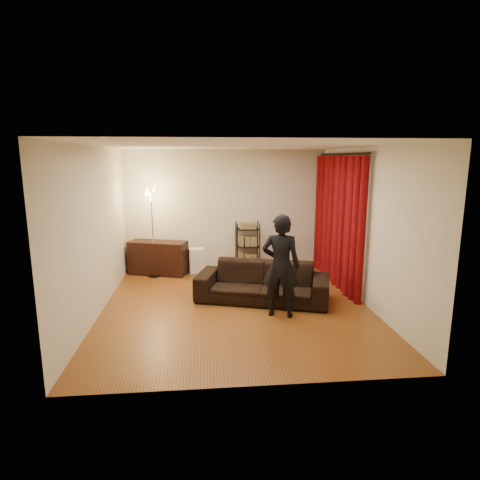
{
  "coord_description": "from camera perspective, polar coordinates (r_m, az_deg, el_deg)",
  "views": [
    {
      "loc": [
        -0.56,
        -6.53,
        2.5
      ],
      "look_at": [
        0.1,
        0.3,
        1.1
      ],
      "focal_mm": 30.0,
      "sensor_mm": 36.0,
      "label": 1
    }
  ],
  "objects": [
    {
      "name": "floor",
      "position": [
        7.01,
        -0.59,
        -9.35
      ],
      "size": [
        5.0,
        5.0,
        0.0
      ],
      "primitive_type": "plane",
      "color": "brown",
      "rests_on": "ground"
    },
    {
      "name": "sofa",
      "position": [
        7.18,
        3.19,
        -6.02
      ],
      "size": [
        2.48,
        1.54,
        0.68
      ],
      "primitive_type": "imported",
      "rotation": [
        0.0,
        0.0,
        -0.3
      ],
      "color": "black",
      "rests_on": "ground"
    },
    {
      "name": "curtain",
      "position": [
        8.2,
        13.71,
        2.61
      ],
      "size": [
        0.22,
        2.65,
        2.55
      ],
      "primitive_type": null,
      "color": "#700705",
      "rests_on": "ground"
    },
    {
      "name": "storage_boxes",
      "position": [
        8.96,
        -6.16,
        -2.91
      ],
      "size": [
        0.38,
        0.32,
        0.55
      ],
      "primitive_type": null,
      "rotation": [
        0.0,
        0.0,
        0.18
      ],
      "color": "silver",
      "rests_on": "ground"
    },
    {
      "name": "wall_front",
      "position": [
        4.23,
        2.29,
        -4.24
      ],
      "size": [
        5.0,
        0.0,
        5.0
      ],
      "primitive_type": "plane",
      "rotation": [
        -1.57,
        0.0,
        0.0
      ],
      "color": "beige",
      "rests_on": "ground"
    },
    {
      "name": "ceiling",
      "position": [
        6.56,
        -0.64,
        13.28
      ],
      "size": [
        5.0,
        5.0,
        0.0
      ],
      "primitive_type": "plane",
      "rotation": [
        3.14,
        0.0,
        0.0
      ],
      "color": "white",
      "rests_on": "ground"
    },
    {
      "name": "floor_lamp",
      "position": [
        8.68,
        -12.32,
        1.06
      ],
      "size": [
        0.41,
        0.41,
        1.92
      ],
      "primitive_type": null,
      "rotation": [
        0.0,
        0.0,
        -0.21
      ],
      "color": "silver",
      "rests_on": "ground"
    },
    {
      "name": "curtain_rod",
      "position": [
        8.12,
        14.29,
        11.75
      ],
      "size": [
        0.04,
        2.65,
        0.04
      ],
      "primitive_type": "cylinder",
      "rotation": [
        1.57,
        0.0,
        0.0
      ],
      "color": "black",
      "rests_on": "wall_right"
    },
    {
      "name": "person",
      "position": [
        6.39,
        5.82,
        -3.67
      ],
      "size": [
        0.7,
        0.57,
        1.66
      ],
      "primitive_type": "imported",
      "rotation": [
        0.0,
        0.0,
        2.81
      ],
      "color": "black",
      "rests_on": "ground"
    },
    {
      "name": "wall_back",
      "position": [
        9.12,
        -1.95,
        4.27
      ],
      "size": [
        5.0,
        0.0,
        5.0
      ],
      "primitive_type": "plane",
      "rotation": [
        1.57,
        0.0,
        0.0
      ],
      "color": "beige",
      "rests_on": "ground"
    },
    {
      "name": "wire_shelf",
      "position": [
        9.07,
        1.09,
        -0.89
      ],
      "size": [
        0.58,
        0.49,
        1.1
      ],
      "primitive_type": null,
      "rotation": [
        0.0,
        0.0,
        -0.32
      ],
      "color": "black",
      "rests_on": "ground"
    },
    {
      "name": "wall_right",
      "position": [
        7.2,
        17.54,
        1.8
      ],
      "size": [
        0.0,
        5.0,
        5.0
      ],
      "primitive_type": "plane",
      "rotation": [
        1.57,
        0.0,
        -1.57
      ],
      "color": "beige",
      "rests_on": "ground"
    },
    {
      "name": "media_cabinet",
      "position": [
        8.97,
        -11.55,
        -2.49
      ],
      "size": [
        1.33,
        0.83,
        0.73
      ],
      "primitive_type": "cube",
      "rotation": [
        0.0,
        0.0,
        -0.31
      ],
      "color": "black",
      "rests_on": "ground"
    },
    {
      "name": "wall_left",
      "position": [
        6.84,
        -19.74,
        1.18
      ],
      "size": [
        0.0,
        5.0,
        5.0
      ],
      "primitive_type": "plane",
      "rotation": [
        1.57,
        0.0,
        1.57
      ],
      "color": "beige",
      "rests_on": "ground"
    }
  ]
}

